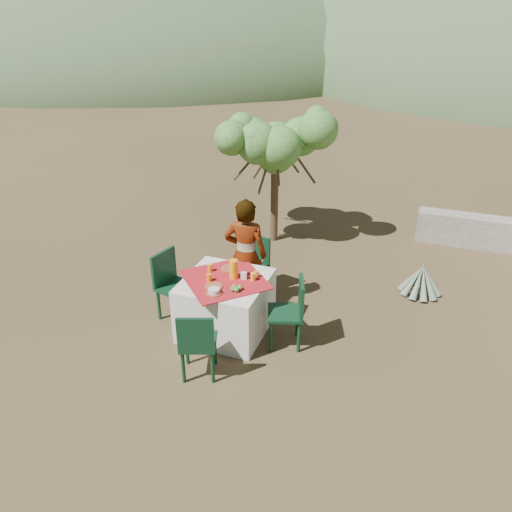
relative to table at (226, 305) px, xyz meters
The scene contains 23 objects.
ground 0.59m from the table, 115.72° to the left, with size 160.00×160.00×0.00m, color #3C2E1B.
table is the anchor object (origin of this frame).
chair_far 1.02m from the table, 89.67° to the left, with size 0.48×0.48×0.87m.
chair_near 0.97m from the table, 85.47° to the right, with size 0.52×0.52×0.88m.
chair_left 0.82m from the table, behind, with size 0.52×0.52×0.94m.
chair_right 0.88m from the table, ahead, with size 0.53×0.53×0.91m.
person 0.76m from the table, 86.85° to the left, with size 0.59×0.38×1.60m, color #8C6651.
shrub_tree 3.17m from the table, 94.40° to the left, with size 1.77×1.74×2.08m.
agave 2.94m from the table, 38.07° to the left, with size 0.62×0.59×0.65m.
stone_wall 5.11m from the table, 48.21° to the left, with size 2.60×0.35×0.55m, color gray.
hill_near_left 35.44m from the table, 120.90° to the left, with size 40.00×40.00×16.00m, color #3B5630.
hill_far_center 52.58m from the table, 94.58° to the left, with size 60.00×60.00×24.00m, color slate.
plate_far 0.47m from the table, 102.11° to the left, with size 0.22×0.22×0.01m, color brown.
plate_near 0.45m from the table, 102.64° to the right, with size 0.22×0.22×0.01m, color brown.
glass_far 0.52m from the table, 155.05° to the left, with size 0.06×0.06×0.10m, color orange.
glass_near 0.47m from the table, 146.35° to the right, with size 0.06×0.06×0.10m, color orange.
juice_pitcher 0.52m from the table, 38.09° to the left, with size 0.11×0.11×0.25m, color orange.
bowl_plate 0.53m from the table, 87.59° to the right, with size 0.19×0.19×0.01m, color brown.
white_bowl 0.55m from the table, 87.59° to the right, with size 0.14×0.14×0.05m, color silver.
jar_left 0.56m from the table, 15.14° to the left, with size 0.06×0.06×0.10m, color orange.
jar_right 0.58m from the table, 27.89° to the left, with size 0.05×0.05×0.09m, color orange.
napkin_holder 0.49m from the table, 22.35° to the left, with size 0.07×0.04×0.09m, color silver.
fruit_cluster 0.52m from the table, 41.55° to the right, with size 0.13×0.12×0.07m.
Camera 1 is at (2.42, -5.33, 3.86)m, focal length 35.00 mm.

